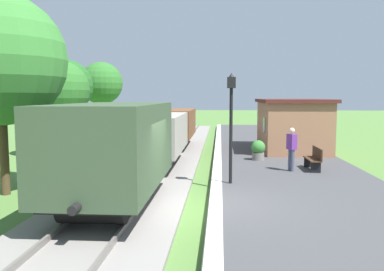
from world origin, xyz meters
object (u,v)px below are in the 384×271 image
object	(u,v)px
tree_trackside_mid	(0,60)
tree_field_left	(66,86)
station_hut	(292,124)
potted_planter	(258,150)
tree_trackside_far	(59,90)
tree_field_distant	(101,83)
bench_near_hut	(314,158)
freight_train	(152,136)
lamp_post_near	(231,108)
person_waiting	(292,147)

from	to	relation	value
tree_trackside_mid	tree_field_left	bearing A→B (deg)	104.50
station_hut	potted_planter	bearing A→B (deg)	-120.70
tree_trackside_far	potted_planter	bearing A→B (deg)	-11.68
tree_field_distant	bench_near_hut	bearing A→B (deg)	-51.51
tree_field_left	tree_trackside_far	bearing A→B (deg)	-71.10
potted_planter	freight_train	bearing A→B (deg)	-161.16
lamp_post_near	station_hut	bearing A→B (deg)	67.56
tree_trackside_far	tree_trackside_mid	bearing A→B (deg)	-79.40
tree_field_left	tree_field_distant	bearing A→B (deg)	84.04
freight_train	tree_field_distant	distance (m)	18.54
freight_train	tree_trackside_far	world-z (taller)	tree_trackside_far
freight_train	tree_trackside_mid	size ratio (longest dim) A/B	3.03
potted_planter	tree_field_distant	size ratio (longest dim) A/B	0.15
freight_train	person_waiting	world-z (taller)	freight_train
bench_near_hut	tree_trackside_far	size ratio (longest dim) A/B	0.30
bench_near_hut	lamp_post_near	size ratio (longest dim) A/B	0.41
bench_near_hut	tree_field_left	xyz separation A→B (m)	(-14.59, 11.40, 3.17)
station_hut	tree_field_distant	xyz separation A→B (m)	(-14.10, 11.63, 2.64)
freight_train	tree_field_left	distance (m)	13.51
bench_near_hut	tree_field_left	size ratio (longest dim) A/B	0.26
freight_train	person_waiting	distance (m)	5.80
potted_planter	tree_field_left	world-z (taller)	tree_field_left
station_hut	tree_trackside_far	distance (m)	12.58
lamp_post_near	tree_trackside_far	xyz separation A→B (m)	(-8.82, 7.08, 0.68)
tree_field_left	tree_field_distant	xyz separation A→B (m)	(0.64, 6.15, 0.40)
freight_train	station_hut	bearing A→B (deg)	37.32
person_waiting	potted_planter	xyz separation A→B (m)	(-1.04, 2.60, -0.46)
station_hut	bench_near_hut	xyz separation A→B (m)	(-0.15, -5.91, -0.93)
tree_field_distant	lamp_post_near	bearing A→B (deg)	-62.38
person_waiting	tree_field_distant	size ratio (longest dim) A/B	0.28
bench_near_hut	tree_trackside_mid	distance (m)	11.87
lamp_post_near	tree_field_left	bearing A→B (deg)	128.59
freight_train	station_hut	size ratio (longest dim) A/B	3.34
tree_trackside_far	tree_field_left	distance (m)	7.37
potted_planter	lamp_post_near	bearing A→B (deg)	-105.76
station_hut	potted_planter	xyz separation A→B (m)	(-2.13, -3.59, -0.93)
person_waiting	tree_trackside_mid	xyz separation A→B (m)	(-9.74, -3.43, 3.13)
station_hut	person_waiting	bearing A→B (deg)	-100.00
bench_near_hut	person_waiting	size ratio (longest dim) A/B	0.88
lamp_post_near	tree_field_distant	bearing A→B (deg)	117.62
tree_trackside_mid	lamp_post_near	bearing A→B (deg)	8.37
person_waiting	freight_train	bearing A→B (deg)	-34.99
person_waiting	tree_trackside_far	xyz separation A→B (m)	(-11.26, 4.71, 2.30)
potted_planter	person_waiting	bearing A→B (deg)	-68.21
tree_trackside_far	tree_field_distant	xyz separation A→B (m)	(-1.74, 13.11, 0.80)
freight_train	tree_trackside_far	bearing A→B (deg)	146.30
person_waiting	tree_trackside_mid	world-z (taller)	tree_trackside_mid
tree_trackside_far	person_waiting	bearing A→B (deg)	-22.71
person_waiting	tree_field_distant	bearing A→B (deg)	-78.85
tree_field_left	tree_trackside_mid	bearing A→B (deg)	-75.50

